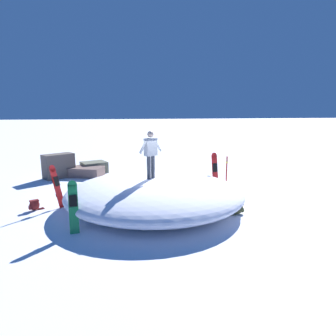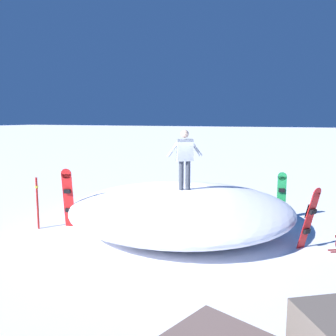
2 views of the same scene
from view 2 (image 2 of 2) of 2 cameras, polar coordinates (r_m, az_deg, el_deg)
ground at (r=10.68m, az=-1.52°, el=-9.26°), size 240.00×240.00×0.00m
snow_mound at (r=10.60m, az=2.06°, el=-6.34°), size 8.86×8.90×1.09m
snowboarder_standing at (r=10.25m, az=2.71°, el=2.04°), size 0.64×0.93×1.75m
snowboard_primary_upright at (r=9.18m, az=21.85°, el=-7.45°), size 0.47×0.51×1.58m
snowboard_secondary_upright at (r=10.68m, az=-15.80°, el=-4.51°), size 0.33×0.36×1.76m
snowboard_tertiary_upright at (r=11.66m, az=17.81°, el=-4.15°), size 0.38×0.30×1.54m
backpack_near at (r=13.02m, az=-6.97°, el=-5.20°), size 0.34×0.68×0.40m
trail_marker_pole at (r=10.86m, az=-20.29°, el=-5.13°), size 0.10×0.10×1.50m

